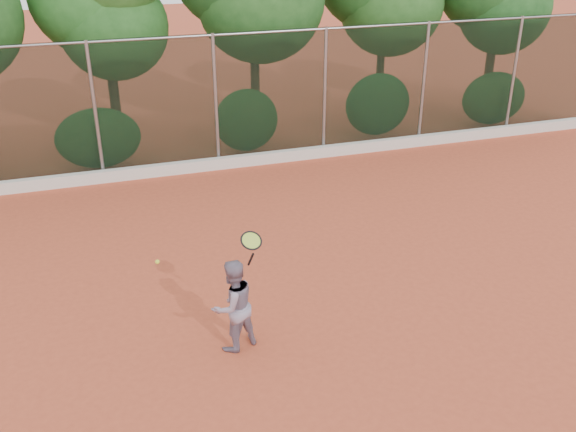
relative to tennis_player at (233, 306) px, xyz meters
name	(u,v)px	position (x,y,z in m)	size (l,w,h in m)	color
ground	(306,303)	(1.48, 0.80, -0.77)	(80.00, 80.00, 0.00)	#BE4B2C
concrete_curb	(220,163)	(1.48, 7.62, -0.62)	(24.00, 0.20, 0.30)	silver
tennis_player	(233,306)	(0.00, 0.00, 0.00)	(0.74, 0.58, 1.53)	gray
chainlink_fence	(216,99)	(1.48, 7.80, 1.09)	(24.09, 0.09, 3.50)	black
tennis_racket	(251,243)	(0.31, -0.02, 1.05)	(0.37, 0.34, 0.60)	black
tennis_ball_in_flight	(157,262)	(-1.09, -0.24, 1.10)	(0.06, 0.06, 0.06)	#DAEF36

